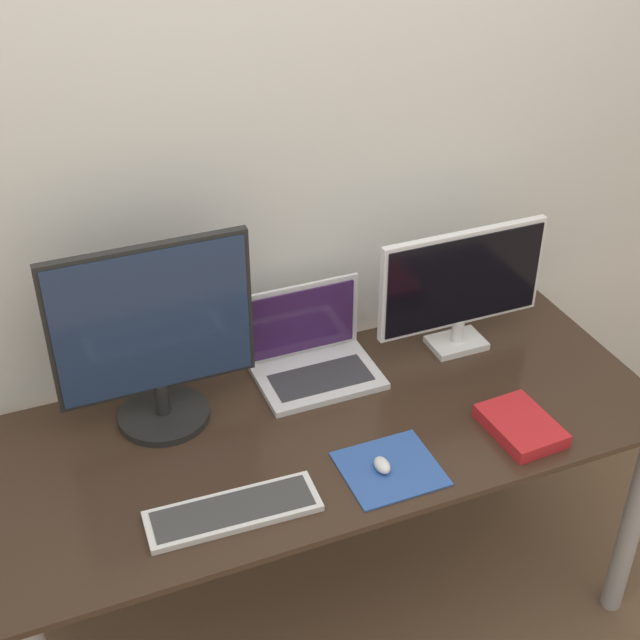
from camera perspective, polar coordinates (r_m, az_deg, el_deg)
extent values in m
cube|color=silver|center=(2.43, -3.21, 8.58)|extent=(7.00, 0.05, 2.50)
cube|color=#332319|center=(2.36, 0.69, -6.83)|extent=(1.77, 0.73, 0.02)
cylinder|color=#99999E|center=(2.79, 19.39, -11.95)|extent=(0.06, 0.06, 0.73)
cylinder|color=#99999E|center=(2.73, -18.59, -12.90)|extent=(0.06, 0.06, 0.73)
cylinder|color=#99999E|center=(3.13, 12.51, -4.89)|extent=(0.06, 0.06, 0.73)
cylinder|color=black|center=(2.40, -9.95, -6.01)|extent=(0.24, 0.24, 0.02)
cylinder|color=black|center=(2.37, -10.08, -4.96)|extent=(0.04, 0.04, 0.09)
cube|color=black|center=(2.23, -10.71, -0.01)|extent=(0.51, 0.02, 0.42)
cube|color=#1E2D4C|center=(2.22, -10.63, -0.18)|extent=(0.49, 0.01, 0.39)
cube|color=silver|center=(2.66, 8.72, -1.46)|extent=(0.16, 0.11, 0.02)
cylinder|color=silver|center=(2.64, 8.81, -0.63)|extent=(0.04, 0.04, 0.07)
cube|color=silver|center=(2.55, 9.08, 2.64)|extent=(0.51, 0.02, 0.30)
cube|color=black|center=(2.54, 9.23, 2.50)|extent=(0.48, 0.01, 0.27)
cube|color=silver|center=(2.50, -0.09, -3.68)|extent=(0.34, 0.23, 0.02)
cube|color=#2D2D33|center=(2.48, 0.06, -3.71)|extent=(0.28, 0.13, 0.00)
cube|color=silver|center=(2.52, -1.13, 0.07)|extent=(0.34, 0.01, 0.23)
cube|color=#331947|center=(2.51, -1.05, -0.05)|extent=(0.30, 0.00, 0.20)
cube|color=silver|center=(2.12, -5.58, -12.09)|extent=(0.41, 0.14, 0.02)
cube|color=#383838|center=(2.12, -5.60, -11.91)|extent=(0.38, 0.12, 0.00)
cube|color=#2D519E|center=(2.23, 4.50, -9.47)|extent=(0.24, 0.22, 0.00)
ellipsoid|color=silver|center=(2.21, 4.00, -9.25)|extent=(0.04, 0.06, 0.03)
cube|color=red|center=(2.38, 12.73, -6.62)|extent=(0.17, 0.22, 0.04)
cube|color=white|center=(2.38, 12.73, -6.62)|extent=(0.16, 0.22, 0.03)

